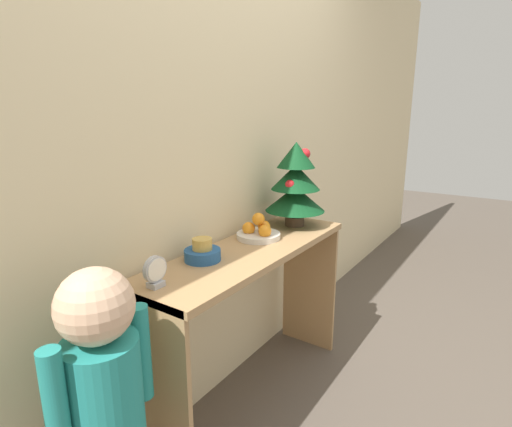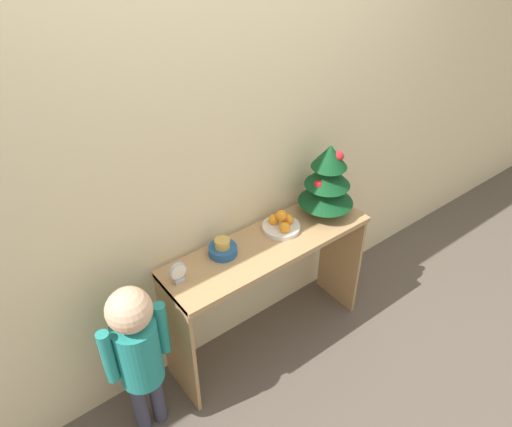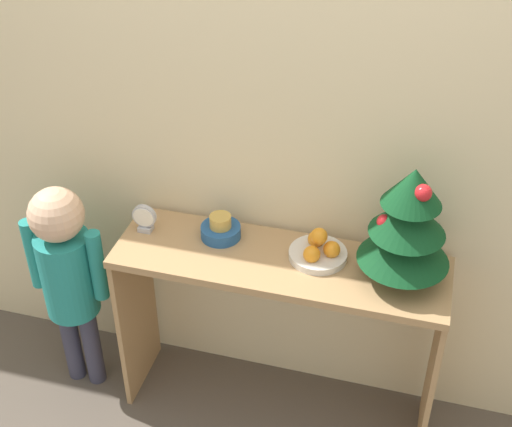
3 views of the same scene
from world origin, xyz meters
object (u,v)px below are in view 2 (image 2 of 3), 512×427
at_px(mini_tree, 328,180).
at_px(desk_clock, 178,273).
at_px(child_figure, 137,347).
at_px(fruit_bowl, 282,224).
at_px(singing_bowl, 223,249).

distance_m(mini_tree, desk_clock, 0.96).
bearing_deg(child_figure, desk_clock, 19.13).
xyz_separation_m(fruit_bowl, singing_bowl, (-0.37, 0.03, 0.00)).
height_order(mini_tree, singing_bowl, mini_tree).
bearing_deg(desk_clock, mini_tree, -1.32).
bearing_deg(mini_tree, singing_bowl, 174.80).
bearing_deg(singing_bowl, child_figure, -166.26).
bearing_deg(child_figure, mini_tree, 3.78).
height_order(fruit_bowl, singing_bowl, fruit_bowl).
bearing_deg(mini_tree, child_figure, -176.22).
relative_size(desk_clock, child_figure, 0.12).
relative_size(mini_tree, singing_bowl, 2.97).
bearing_deg(fruit_bowl, desk_clock, -178.86).
relative_size(singing_bowl, desk_clock, 1.32).
height_order(mini_tree, child_figure, mini_tree).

